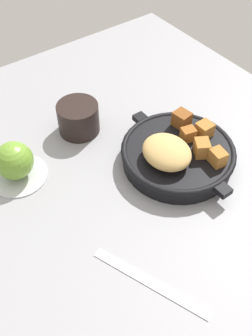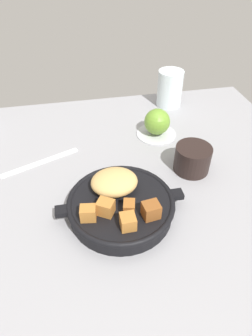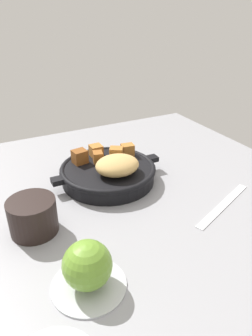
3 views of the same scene
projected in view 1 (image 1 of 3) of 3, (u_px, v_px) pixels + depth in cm
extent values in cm
cube|color=gray|center=(132.00, 174.00, 78.29)|extent=(95.43, 86.30, 2.40)
cylinder|color=black|center=(178.00, 156.00, 77.43)|extent=(21.37, 21.37, 3.59)
torus|color=black|center=(178.00, 150.00, 76.32)|extent=(22.15, 22.15, 1.20)
cube|color=black|center=(140.00, 118.00, 82.96)|extent=(2.64, 2.40, 1.20)
cube|color=black|center=(223.00, 190.00, 70.04)|extent=(2.64, 2.40, 1.20)
ellipsoid|color=tan|center=(167.00, 152.00, 72.81)|extent=(9.78, 8.43, 4.00)
cube|color=#935623|center=(188.00, 134.00, 77.00)|extent=(2.78, 3.09, 2.64)
cube|color=#A86B2D|center=(202.00, 148.00, 74.14)|extent=(4.01, 3.84, 3.10)
cube|color=brown|center=(182.00, 119.00, 79.59)|extent=(3.55, 3.27, 3.18)
cube|color=#A86B2D|center=(218.00, 157.00, 72.62)|extent=(3.27, 2.78, 2.96)
cube|color=#A86B2D|center=(204.00, 129.00, 77.79)|extent=(2.85, 2.93, 2.81)
cylinder|color=#B7BABF|center=(18.00, 175.00, 76.13)|extent=(11.22, 11.22, 0.60)
sphere|color=olive|center=(14.00, 161.00, 73.24)|extent=(7.22, 7.22, 7.22)
cube|color=silver|center=(150.00, 282.00, 61.41)|extent=(19.35, 8.98, 0.36)
cylinder|color=black|center=(78.00, 118.00, 82.72)|extent=(8.62, 8.62, 6.51)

